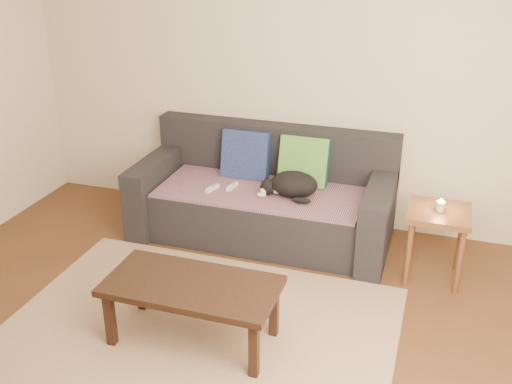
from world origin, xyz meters
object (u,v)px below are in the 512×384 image
at_px(sofa, 264,200).
at_px(wii_remote_a, 212,188).
at_px(wii_remote_b, 232,186).
at_px(coffee_table, 192,291).
at_px(cat, 292,185).
at_px(side_table, 438,223).

distance_m(sofa, wii_remote_a, 0.46).
relative_size(wii_remote_b, coffee_table, 0.14).
relative_size(cat, wii_remote_b, 3.43).
height_order(sofa, cat, sofa).
relative_size(sofa, cat, 4.08).
height_order(sofa, wii_remote_b, sofa).
bearing_deg(wii_remote_b, coffee_table, -162.64).
xyz_separation_m(sofa, wii_remote_b, (-0.24, -0.13, 0.15)).
height_order(sofa, wii_remote_a, sofa).
bearing_deg(wii_remote_a, coffee_table, -147.63).
distance_m(sofa, cat, 0.37).
xyz_separation_m(wii_remote_a, side_table, (1.77, -0.06, -0.00)).
bearing_deg(sofa, coffee_table, -89.58).
xyz_separation_m(cat, wii_remote_b, (-0.50, -0.01, -0.08)).
distance_m(wii_remote_b, side_table, 1.64).
relative_size(wii_remote_a, side_table, 0.27).
distance_m(sofa, coffee_table, 1.52).
height_order(cat, wii_remote_b, cat).
bearing_deg(wii_remote_a, sofa, -45.14).
xyz_separation_m(wii_remote_a, wii_remote_b, (0.14, 0.08, 0.00)).
relative_size(wii_remote_b, side_table, 0.27).
distance_m(wii_remote_b, coffee_table, 1.41).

